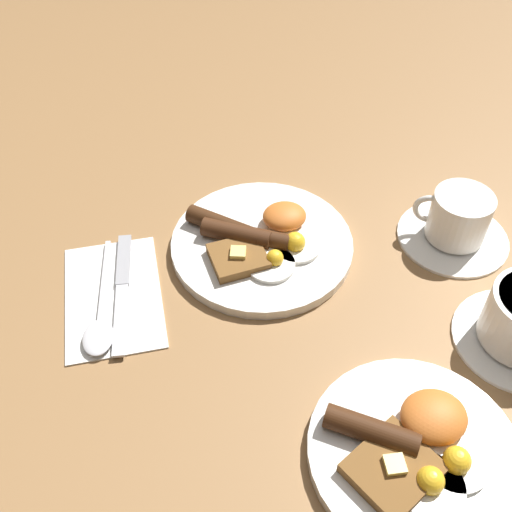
{
  "coord_description": "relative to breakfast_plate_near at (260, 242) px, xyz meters",
  "views": [
    {
      "loc": [
        0.14,
        0.56,
        0.59
      ],
      "look_at": [
        0.02,
        0.04,
        0.03
      ],
      "focal_mm": 42.0,
      "sensor_mm": 36.0,
      "label": 1
    }
  ],
  "objects": [
    {
      "name": "breakfast_plate_far",
      "position": [
        -0.08,
        0.33,
        0.0
      ],
      "size": [
        0.22,
        0.22,
        0.05
      ],
      "color": "white",
      "rests_on": "ground_plane"
    },
    {
      "name": "ground_plane",
      "position": [
        -0.0,
        0.0,
        -0.01
      ],
      "size": [
        3.0,
        3.0,
        0.0
      ],
      "primitive_type": "plane",
      "color": "olive"
    },
    {
      "name": "teacup_near",
      "position": [
        -0.27,
        0.04,
        0.02
      ],
      "size": [
        0.15,
        0.15,
        0.08
      ],
      "color": "white",
      "rests_on": "ground_plane"
    },
    {
      "name": "napkin",
      "position": [
        0.2,
        0.04,
        -0.01
      ],
      "size": [
        0.12,
        0.19,
        0.01
      ],
      "primitive_type": "cube",
      "rotation": [
        0.0,
        0.0,
        -0.02
      ],
      "color": "white",
      "rests_on": "ground_plane"
    },
    {
      "name": "knife",
      "position": [
        0.19,
        0.03,
        -0.01
      ],
      "size": [
        0.04,
        0.2,
        0.01
      ],
      "rotation": [
        0.0,
        0.0,
        1.45
      ],
      "color": "silver",
      "rests_on": "napkin"
    },
    {
      "name": "breakfast_plate_near",
      "position": [
        0.0,
        0.0,
        0.0
      ],
      "size": [
        0.25,
        0.25,
        0.04
      ],
      "color": "white",
      "rests_on": "ground_plane"
    },
    {
      "name": "spoon",
      "position": [
        0.22,
        0.09,
        -0.0
      ],
      "size": [
        0.05,
        0.19,
        0.01
      ],
      "rotation": [
        0.0,
        0.0,
        1.43
      ],
      "color": "silver",
      "rests_on": "napkin"
    }
  ]
}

